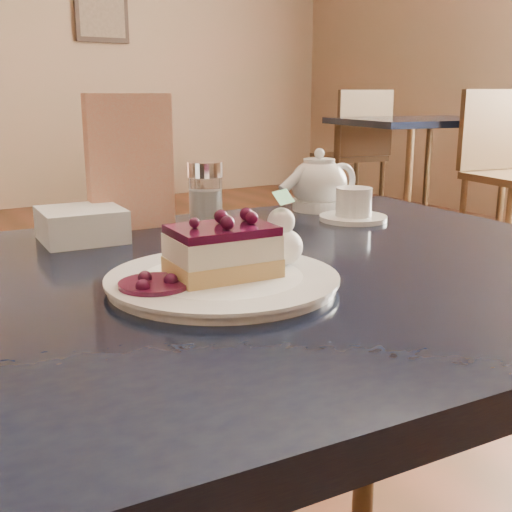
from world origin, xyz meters
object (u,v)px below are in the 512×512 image
bg_table_far_right (416,224)px  dessert_plate (223,281)px  tea_set (325,190)px  main_table (207,335)px  cheesecake_slice (222,251)px

bg_table_far_right → dessert_plate: bearing=-129.8°
bg_table_far_right → tea_set: bearing=-129.5°
main_table → dessert_plate: (-0.00, -0.05, 0.08)m
tea_set → bg_table_far_right: size_ratio=0.12×
cheesecake_slice → main_table: bearing=90.0°
bg_table_far_right → cheesecake_slice: bearing=-129.8°
tea_set → bg_table_far_right: bearing=40.6°
main_table → dessert_plate: size_ratio=4.71×
cheesecake_slice → bg_table_far_right: cheesecake_slice is taller
main_table → cheesecake_slice: 0.12m
main_table → bg_table_far_right: bearing=43.8°
tea_set → bg_table_far_right: tea_set is taller
main_table → cheesecake_slice: (-0.00, -0.05, 0.11)m
dessert_plate → bg_table_far_right: size_ratio=0.14×
dessert_plate → main_table: bearing=85.9°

